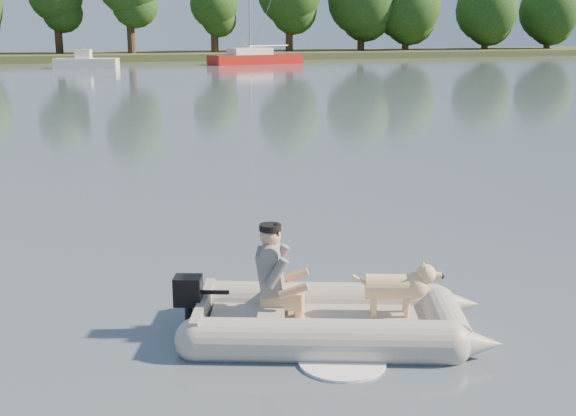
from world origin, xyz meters
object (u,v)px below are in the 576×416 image
object	(u,v)px
man	(272,268)
sailboat	(255,58)
dinghy	(334,287)
dog	(390,291)
motorboat	(86,56)

from	to	relation	value
man	sailboat	world-z (taller)	sailboat
dinghy	dog	bearing A→B (deg)	4.57
dinghy	dog	distance (m)	0.56
sailboat	dinghy	bearing A→B (deg)	-117.14
dinghy	dog	xyz separation A→B (m)	(0.53, -0.14, -0.06)
dog	motorboat	distance (m)	48.66
motorboat	sailboat	distance (m)	13.29
dinghy	sailboat	world-z (taller)	sailboat
dinghy	sailboat	size ratio (longest dim) A/B	0.41
dinghy	man	distance (m)	0.62
dinghy	motorboat	bearing A→B (deg)	109.76
man	sailboat	bearing A→B (deg)	94.61
dinghy	motorboat	xyz separation A→B (m)	(-0.33, 48.51, 0.39)
dog	motorboat	xyz separation A→B (m)	(-0.86, 48.65, 0.44)
motorboat	dinghy	bearing A→B (deg)	-74.83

